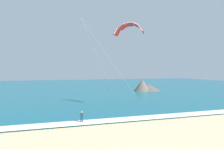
% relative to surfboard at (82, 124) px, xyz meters
% --- Properties ---
extents(sea, '(200.00, 120.00, 0.20)m').
position_rel_surfboard_xyz_m(sea, '(3.02, 58.80, 0.07)').
color(sea, '#146075').
rests_on(sea, ground).
extents(surf_foam, '(200.00, 2.50, 0.04)m').
position_rel_surfboard_xyz_m(surf_foam, '(3.02, -0.20, 0.19)').
color(surf_foam, white).
rests_on(surf_foam, sea).
extents(surfboard, '(0.61, 1.44, 0.09)m').
position_rel_surfboard_xyz_m(surfboard, '(0.00, 0.00, 0.00)').
color(surfboard, white).
rests_on(surfboard, ground).
extents(kitesurfer, '(0.56, 0.56, 1.69)m').
position_rel_surfboard_xyz_m(kitesurfer, '(0.00, 0.02, 0.91)').
color(kitesurfer, '#143347').
rests_on(kitesurfer, ground).
extents(kite_primary, '(12.34, 10.09, 14.73)m').
position_rel_surfboard_xyz_m(kite_primary, '(10.15, 7.91, 14.91)').
color(kite_primary, red).
extents(headland_right, '(9.84, 8.97, 3.95)m').
position_rel_surfboard_xyz_m(headland_right, '(27.54, 35.18, 1.43)').
color(headland_right, '#665B51').
rests_on(headland_right, ground).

